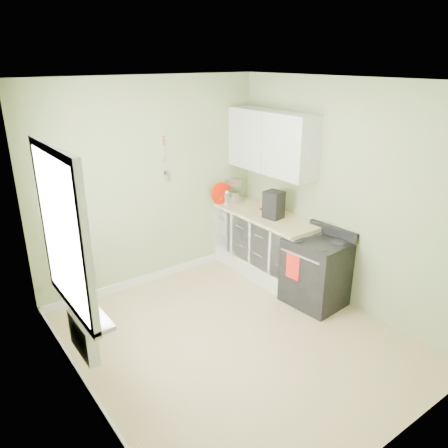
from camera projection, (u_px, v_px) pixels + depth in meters
floor at (236, 341)px, 4.77m from camera, size 3.20×3.60×0.02m
ceiling at (239, 79)px, 3.80m from camera, size 3.20×3.60×0.02m
wall_back at (151, 184)px, 5.64m from camera, size 3.20×0.02×2.70m
wall_left at (74, 269)px, 3.39m from camera, size 0.02×3.60×2.70m
wall_right at (344, 196)px, 5.17m from camera, size 0.02×3.60×2.70m
base_cabinets at (266, 245)px, 6.08m from camera, size 0.60×1.60×0.87m
countertop at (266, 215)px, 5.91m from camera, size 0.64×1.60×0.04m
upper_cabinets at (271, 142)px, 5.72m from camera, size 0.35×1.40×0.80m
window at (62, 233)px, 3.56m from camera, size 0.06×1.14×1.44m
window_sill at (80, 301)px, 3.84m from camera, size 0.18×1.14×0.04m
radiator at (83, 337)px, 3.91m from camera, size 0.12×0.50×0.35m
wall_utensils at (165, 167)px, 5.66m from camera, size 0.02×0.14×0.58m
stove at (316, 271)px, 5.36m from camera, size 0.66×0.73×0.96m
stand_mixer at (232, 190)px, 6.39m from camera, size 0.22×0.32×0.36m
kettle at (227, 196)px, 6.33m from camera, size 0.18×0.11×0.19m
coffee_maker at (273, 205)px, 5.69m from camera, size 0.24×0.26×0.36m
red_tray at (221, 193)px, 6.26m from camera, size 0.31×0.06×0.31m
jar at (262, 212)px, 5.85m from camera, size 0.08×0.08×0.08m
plant_a at (89, 294)px, 3.60m from camera, size 0.21×0.21×0.33m
plant_b at (74, 278)px, 3.89m from camera, size 0.21×0.21×0.30m
plant_c at (64, 268)px, 4.10m from camera, size 0.21×0.21×0.28m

